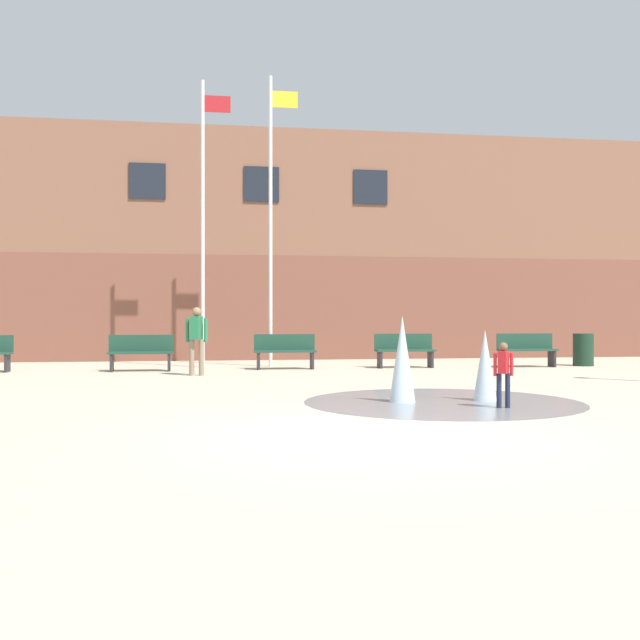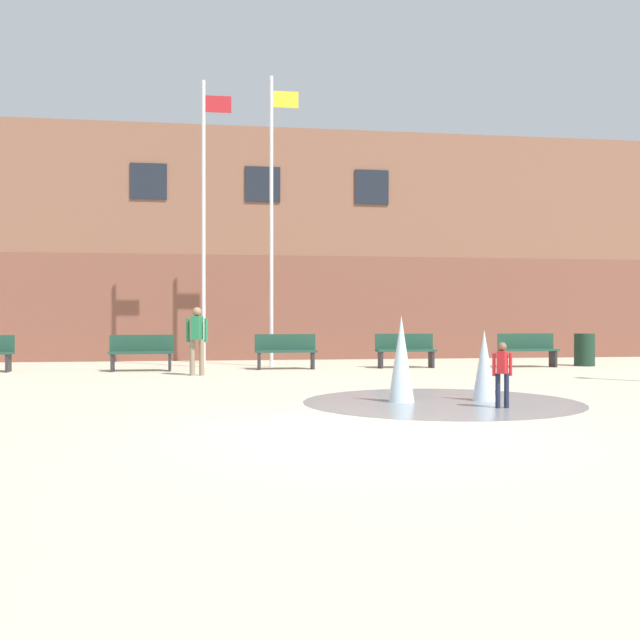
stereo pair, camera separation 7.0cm
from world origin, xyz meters
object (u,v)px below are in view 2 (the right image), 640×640
park_bench_near_trashcan (528,349)px  child_in_fountain (502,370)px  park_bench_under_left_flagpole (286,351)px  flagpole_right (272,212)px  trash_can (584,350)px  park_bench_left_of_flagpoles (142,352)px  flagpole_left (205,215)px  adult_near_bench (197,335)px  park_bench_under_right_flagpole (405,350)px

park_bench_near_trashcan → child_in_fountain: 9.58m
park_bench_under_left_flagpole → flagpole_right: flagpole_right is taller
park_bench_under_left_flagpole → trash_can: park_bench_under_left_flagpole is taller
park_bench_left_of_flagpoles → flagpole_left: flagpole_left is taller
flagpole_left → flagpole_right: (1.84, 0.00, 0.10)m
adult_near_bench → trash_can: adult_near_bench is taller
adult_near_bench → park_bench_near_trashcan: bearing=118.1°
park_bench_under_left_flagpole → park_bench_under_right_flagpole: bearing=1.0°
park_bench_under_left_flagpole → trash_can: size_ratio=1.78×
child_in_fountain → adult_near_bench: adult_near_bench is taller
park_bench_left_of_flagpoles → park_bench_near_trashcan: bearing=-0.1°
park_bench_near_trashcan → flagpole_right: bearing=169.6°
park_bench_under_right_flagpole → flagpole_right: (-3.48, 1.03, 3.75)m
park_bench_under_right_flagpole → park_bench_under_left_flagpole: bearing=-179.0°
park_bench_under_left_flagpole → trash_can: 8.35m
park_bench_left_of_flagpoles → flagpole_left: (1.57, 1.25, 3.65)m
child_in_fountain → trash_can: (6.02, 8.78, -0.13)m
park_bench_under_left_flagpole → flagpole_left: bearing=152.7°
park_bench_under_right_flagpole → child_in_fountain: 8.86m
park_bench_near_trashcan → flagpole_right: flagpole_right is taller
park_bench_left_of_flagpoles → flagpole_left: size_ratio=0.21×
park_bench_under_right_flagpole → park_bench_near_trashcan: same height
adult_near_bench → flagpole_right: flagpole_right is taller
park_bench_under_left_flagpole → child_in_fountain: 9.07m
park_bench_left_of_flagpoles → park_bench_under_right_flagpole: (6.89, 0.22, 0.00)m
flagpole_right → park_bench_left_of_flagpoles: bearing=-159.9°
park_bench_left_of_flagpoles → adult_near_bench: bearing=-49.3°
park_bench_under_right_flagpole → flagpole_left: flagpole_left is taller
park_bench_under_right_flagpole → child_in_fountain: size_ratio=1.62×
park_bench_under_right_flagpole → adult_near_bench: size_ratio=1.01×
child_in_fountain → flagpole_right: flagpole_right is taller
park_bench_under_left_flagpole → park_bench_under_right_flagpole: (3.23, 0.05, 0.00)m
child_in_fountain → flagpole_left: (-4.42, 9.84, 3.55)m
flagpole_right → park_bench_near_trashcan: bearing=-10.4°
adult_near_bench → flagpole_left: (0.17, 2.87, 3.19)m
park_bench_near_trashcan → park_bench_under_left_flagpole: bearing=178.4°
park_bench_near_trashcan → flagpole_left: bearing=171.7°
park_bench_under_left_flagpole → park_bench_under_right_flagpole: 3.23m
park_bench_under_left_flagpole → flagpole_right: size_ratio=0.20×
park_bench_near_trashcan → adult_near_bench: (-8.85, -1.61, 0.45)m
park_bench_under_left_flagpole → flagpole_left: (-2.09, 1.08, 3.65)m
flagpole_left → flagpole_right: 1.84m
park_bench_under_right_flagpole → trash_can: bearing=-0.4°
park_bench_under_left_flagpole → adult_near_bench: size_ratio=1.01×
park_bench_near_trashcan → flagpole_left: 9.50m
park_bench_left_of_flagpoles → child_in_fountain: bearing=-55.1°
adult_near_bench → flagpole_left: 4.29m
park_bench_near_trashcan → child_in_fountain: child_in_fountain is taller
park_bench_under_right_flagpole → child_in_fountain: (-0.90, -8.82, 0.10)m
adult_near_bench → flagpole_left: size_ratio=0.20×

